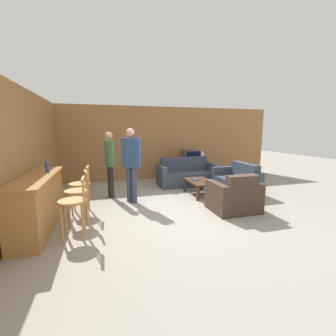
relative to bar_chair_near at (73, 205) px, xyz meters
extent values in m
plane|color=gray|center=(2.19, 0.60, -0.57)|extent=(24.00, 24.00, 0.00)
cube|color=#9E6B3D|center=(2.19, 4.28, 0.73)|extent=(9.40, 0.08, 2.60)
cube|color=#9E6B3D|center=(-0.99, 1.94, 0.73)|extent=(0.08, 8.67, 2.60)
cube|color=#A87038|center=(-0.66, 0.60, -0.11)|extent=(0.47, 2.03, 0.91)
cube|color=#A87038|center=(-0.66, 0.60, 0.37)|extent=(0.55, 2.09, 0.05)
cylinder|color=#B77F42|center=(-0.01, 0.00, 0.07)|extent=(0.43, 0.43, 0.04)
cylinder|color=#B77F42|center=(-0.17, 0.15, -0.26)|extent=(0.04, 0.04, 0.62)
cylinder|color=#B77F42|center=(-0.16, -0.15, -0.26)|extent=(0.04, 0.04, 0.62)
cylinder|color=#B77F42|center=(0.13, 0.15, -0.26)|extent=(0.04, 0.04, 0.62)
cylinder|color=#B77F42|center=(0.14, -0.15, -0.26)|extent=(0.04, 0.04, 0.62)
cylinder|color=#B77F42|center=(0.17, 0.13, 0.25)|extent=(0.02, 0.02, 0.32)
cylinder|color=#B77F42|center=(0.17, 0.04, 0.25)|extent=(0.02, 0.02, 0.32)
cylinder|color=#B77F42|center=(0.17, -0.04, 0.25)|extent=(0.02, 0.02, 0.32)
cylinder|color=#B77F42|center=(0.17, -0.13, 0.25)|extent=(0.02, 0.02, 0.32)
cube|color=#B77F42|center=(0.17, 0.00, 0.42)|extent=(0.04, 0.36, 0.04)
cylinder|color=#B77F42|center=(-0.01, 0.62, 0.07)|extent=(0.49, 0.49, 0.04)
cylinder|color=#B77F42|center=(-0.19, 0.75, -0.26)|extent=(0.04, 0.04, 0.62)
cylinder|color=#B77F42|center=(-0.14, 0.45, -0.26)|extent=(0.04, 0.04, 0.62)
cylinder|color=#B77F42|center=(0.11, 0.80, -0.26)|extent=(0.04, 0.04, 0.62)
cylinder|color=#B77F42|center=(0.16, 0.50, -0.26)|extent=(0.04, 0.04, 0.62)
cylinder|color=#B77F42|center=(0.14, 0.78, 0.25)|extent=(0.02, 0.02, 0.32)
cylinder|color=#B77F42|center=(0.16, 0.70, 0.25)|extent=(0.02, 0.02, 0.32)
cylinder|color=#B77F42|center=(0.17, 0.61, 0.25)|extent=(0.02, 0.02, 0.32)
cylinder|color=#B77F42|center=(0.19, 0.53, 0.25)|extent=(0.02, 0.02, 0.32)
cube|color=#B77F42|center=(0.16, 0.66, 0.42)|extent=(0.10, 0.36, 0.04)
cylinder|color=#B77F42|center=(-0.01, 1.21, 0.07)|extent=(0.44, 0.44, 0.04)
cylinder|color=#B77F42|center=(-0.16, 1.37, -0.26)|extent=(0.04, 0.04, 0.62)
cylinder|color=#B77F42|center=(-0.17, 1.07, -0.26)|extent=(0.04, 0.04, 0.62)
cylinder|color=#B77F42|center=(0.14, 1.36, -0.26)|extent=(0.04, 0.04, 0.62)
cylinder|color=#B77F42|center=(0.13, 1.06, -0.26)|extent=(0.04, 0.04, 0.62)
cylinder|color=#B77F42|center=(0.17, 1.33, 0.25)|extent=(0.02, 0.02, 0.32)
cylinder|color=#B77F42|center=(0.17, 1.25, 0.25)|extent=(0.02, 0.02, 0.32)
cylinder|color=#B77F42|center=(0.17, 1.16, 0.25)|extent=(0.02, 0.02, 0.32)
cylinder|color=#B77F42|center=(0.16, 1.08, 0.25)|extent=(0.02, 0.02, 0.32)
cube|color=#B77F42|center=(0.17, 1.21, 0.42)|extent=(0.05, 0.37, 0.04)
cube|color=#384251|center=(3.10, 2.96, -0.36)|extent=(1.58, 0.88, 0.41)
cube|color=#384251|center=(3.10, 3.29, 0.08)|extent=(1.58, 0.22, 0.46)
cube|color=#384251|center=(2.23, 2.96, -0.23)|extent=(0.16, 0.88, 0.67)
cube|color=#384251|center=(3.97, 2.96, -0.23)|extent=(0.16, 0.88, 0.67)
cube|color=#423328|center=(3.21, 0.45, -0.36)|extent=(0.67, 0.83, 0.41)
cube|color=#423328|center=(3.21, 0.14, 0.07)|extent=(0.67, 0.22, 0.44)
cube|color=#423328|center=(3.63, 0.45, -0.24)|extent=(0.16, 0.83, 0.65)
cube|color=#423328|center=(2.80, 0.45, -0.24)|extent=(0.16, 0.83, 0.65)
cube|color=#384251|center=(4.10, 1.75, -0.36)|extent=(0.81, 1.10, 0.41)
cube|color=#384251|center=(4.39, 1.75, 0.06)|extent=(0.22, 1.10, 0.42)
cube|color=#384251|center=(4.10, 2.37, -0.24)|extent=(0.81, 0.16, 0.65)
cube|color=#384251|center=(4.10, 1.12, -0.24)|extent=(0.81, 0.16, 0.65)
cube|color=#472D1E|center=(3.01, 1.77, -0.18)|extent=(0.62, 1.03, 0.04)
cube|color=#472D1E|center=(2.74, 1.29, -0.38)|extent=(0.06, 0.06, 0.37)
cube|color=#472D1E|center=(3.28, 1.29, -0.38)|extent=(0.06, 0.06, 0.37)
cube|color=#472D1E|center=(2.74, 2.25, -0.38)|extent=(0.06, 0.06, 0.37)
cube|color=#472D1E|center=(3.28, 2.25, -0.38)|extent=(0.06, 0.06, 0.37)
cube|color=#2D2319|center=(3.60, 3.91, -0.26)|extent=(1.12, 0.54, 0.61)
cube|color=#4C4C4C|center=(3.60, 3.91, 0.26)|extent=(0.60, 0.44, 0.45)
cube|color=black|center=(3.60, 3.68, 0.26)|extent=(0.53, 0.01, 0.38)
cylinder|color=#234293|center=(-0.56, 1.00, 0.48)|extent=(0.06, 0.06, 0.16)
cone|color=#234293|center=(-0.56, 1.00, 0.59)|extent=(0.06, 0.06, 0.07)
cylinder|color=black|center=(-0.56, 1.00, 0.63)|extent=(0.02, 0.02, 0.02)
cube|color=navy|center=(2.91, 1.87, -0.15)|extent=(0.22, 0.20, 0.03)
cylinder|color=brown|center=(4.00, 3.91, 0.05)|extent=(0.16, 0.16, 0.02)
cylinder|color=brown|center=(4.00, 3.91, 0.17)|extent=(0.03, 0.03, 0.22)
cone|color=silver|center=(4.00, 3.91, 0.38)|extent=(0.28, 0.28, 0.20)
cylinder|color=black|center=(0.63, 2.28, -0.15)|extent=(0.12, 0.12, 0.84)
cylinder|color=black|center=(0.67, 2.15, -0.15)|extent=(0.12, 0.12, 0.84)
cube|color=#4C754C|center=(0.65, 2.21, 0.61)|extent=(0.25, 0.42, 0.67)
cylinder|color=#4C754C|center=(0.60, 2.42, 0.63)|extent=(0.08, 0.08, 0.61)
cylinder|color=#4C754C|center=(0.71, 2.01, 0.63)|extent=(0.08, 0.08, 0.61)
sphere|color=tan|center=(0.65, 2.21, 1.05)|extent=(0.19, 0.19, 0.19)
cylinder|color=#384260|center=(1.08, 1.70, -0.12)|extent=(0.13, 0.13, 0.89)
cylinder|color=#384260|center=(1.19, 1.59, -0.12)|extent=(0.13, 0.13, 0.89)
cube|color=#335189|center=(1.13, 1.65, 0.67)|extent=(0.43, 0.42, 0.70)
cylinder|color=#335189|center=(0.96, 1.81, 0.70)|extent=(0.09, 0.09, 0.64)
cylinder|color=#335189|center=(1.30, 1.48, 0.70)|extent=(0.09, 0.09, 0.64)
sphere|color=tan|center=(1.13, 1.65, 1.14)|extent=(0.20, 0.20, 0.20)
camera|label=1|loc=(0.51, -3.75, 1.19)|focal=24.00mm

